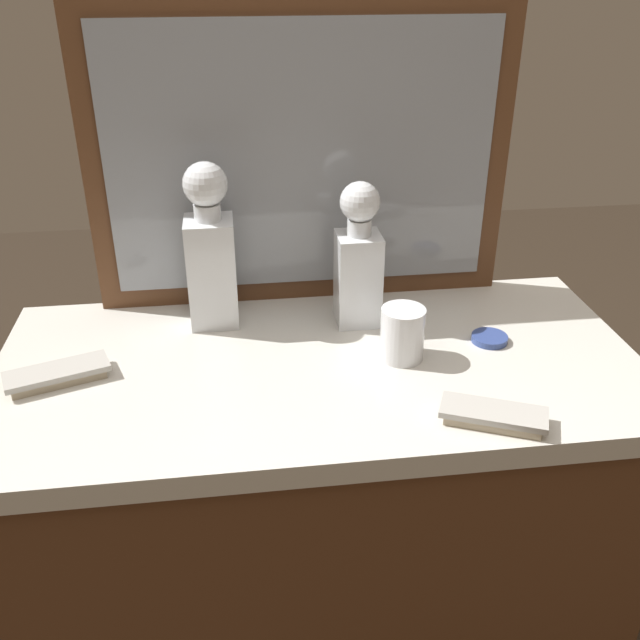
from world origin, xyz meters
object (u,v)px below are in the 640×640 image
object	(u,v)px
crystal_tumbler_right	(402,336)
silver_brush_center	(493,416)
porcelain_dish	(489,338)
crystal_decanter_center	(211,260)
crystal_decanter_rear	(358,268)
silver_brush_front	(57,375)

from	to	relation	value
crystal_tumbler_right	silver_brush_center	distance (m)	0.23
crystal_tumbler_right	porcelain_dish	world-z (taller)	crystal_tumbler_right
crystal_decanter_center	porcelain_dish	xyz separation A→B (m)	(0.50, -0.15, -0.12)
crystal_decanter_center	crystal_decanter_rear	xyz separation A→B (m)	(0.27, -0.03, -0.02)
silver_brush_center	porcelain_dish	distance (m)	0.25
crystal_decanter_rear	silver_brush_center	bearing A→B (deg)	-67.54
crystal_decanter_rear	crystal_tumbler_right	world-z (taller)	crystal_decanter_rear
silver_brush_center	crystal_tumbler_right	bearing A→B (deg)	114.26
silver_brush_center	crystal_decanter_rear	bearing A→B (deg)	112.46
silver_brush_front	silver_brush_center	bearing A→B (deg)	-16.99
crystal_decanter_rear	silver_brush_front	world-z (taller)	crystal_decanter_rear
crystal_decanter_rear	silver_brush_front	size ratio (longest dim) A/B	1.55
crystal_decanter_rear	silver_brush_center	xyz separation A→B (m)	(0.15, -0.35, -0.10)
crystal_decanter_rear	porcelain_dish	xyz separation A→B (m)	(0.23, -0.11, -0.11)
crystal_tumbler_right	silver_brush_front	xyz separation A→B (m)	(-0.59, 0.00, -0.03)
crystal_tumbler_right	silver_brush_front	distance (m)	0.59
silver_brush_front	porcelain_dish	size ratio (longest dim) A/B	2.69
porcelain_dish	silver_brush_center	bearing A→B (deg)	-108.57
crystal_decanter_rear	crystal_tumbler_right	xyz separation A→B (m)	(0.05, -0.15, -0.07)
crystal_decanter_center	silver_brush_front	world-z (taller)	crystal_decanter_center
crystal_decanter_rear	porcelain_dish	size ratio (longest dim) A/B	4.18
crystal_tumbler_right	silver_brush_center	world-z (taller)	crystal_tumbler_right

